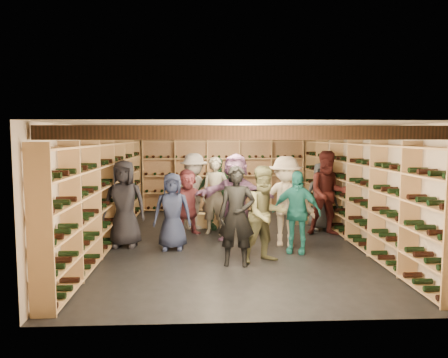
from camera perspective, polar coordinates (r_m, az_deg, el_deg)
name	(u,v)px	position (r m, az deg, el deg)	size (l,w,h in m)	color
ground	(232,242)	(9.28, 1.07, -8.17)	(8.00, 8.00, 0.00)	black
walls	(232,185)	(9.07, 1.08, -0.79)	(5.52, 8.02, 2.40)	#C7B29B
ceiling	(232,127)	(9.02, 1.10, 6.81)	(5.50, 8.00, 0.01)	beige
ceiling_joists	(232,134)	(9.01, 1.10, 5.92)	(5.40, 7.12, 0.18)	black
wine_rack_left	(107,192)	(9.27, -14.97, -1.62)	(0.32, 7.50, 2.15)	tan
wine_rack_right	(354,190)	(9.61, 16.56, -1.41)	(0.32, 7.50, 2.15)	tan
wine_rack_back	(223,175)	(12.89, -0.08, 0.57)	(4.70, 0.30, 2.15)	tan
crate_stack_left	(216,211)	(10.99, -1.02, -4.18)	(0.50, 0.33, 0.68)	tan
crate_stack_right	(208,220)	(10.66, -2.06, -5.42)	(0.55, 0.41, 0.34)	tan
crate_loose	(298,220)	(11.31, 9.67, -5.29)	(0.50, 0.33, 0.17)	tan
person_0	(124,204)	(8.94, -12.89, -3.16)	(0.85, 0.55, 1.74)	black
person_1	(237,216)	(7.45, 1.67, -4.86)	(0.63, 0.41, 1.72)	black
person_2	(265,214)	(7.69, 5.44, -4.62)	(0.83, 0.64, 1.70)	brown
person_3	(286,201)	(8.89, 8.05, -2.89)	(1.17, 0.67, 1.81)	beige
person_4	(296,212)	(8.41, 9.42, -4.26)	(0.92, 0.38, 1.57)	teal
person_5	(188,202)	(9.88, -4.78, -2.96)	(1.38, 0.44, 1.48)	brown
person_6	(172,211)	(8.59, -6.78, -4.22)	(0.73, 0.48, 1.50)	#232B4A
person_7	(215,196)	(9.84, -1.15, -2.17)	(0.64, 0.42, 1.75)	gray
person_8	(328,193)	(9.99, 13.46, -1.82)	(0.92, 0.72, 1.89)	#481917
person_9	(194,191)	(10.38, -3.98, -1.63)	(1.17, 0.67, 1.81)	#A79D97
person_10	(217,193)	(10.39, -0.94, -1.88)	(1.00, 0.42, 1.71)	#23472D
person_11	(235,197)	(9.24, 1.49, -2.41)	(1.71, 0.55, 1.85)	#8E5F91
person_12	(321,196)	(10.53, 12.60, -2.23)	(0.78, 0.51, 1.60)	#323438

